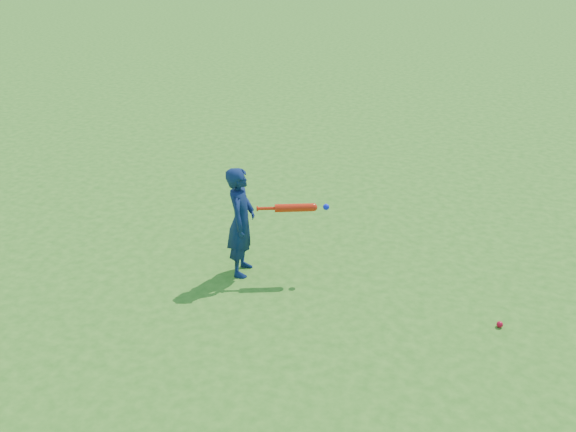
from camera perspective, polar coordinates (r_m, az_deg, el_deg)
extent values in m
plane|color=#316F1A|center=(6.94, -6.85, -5.93)|extent=(80.00, 80.00, 0.00)
imported|color=#0F1E47|center=(6.82, -4.20, -0.51)|extent=(0.35, 0.48, 1.22)
sphere|color=red|center=(6.52, 18.31, -9.13)|extent=(0.06, 0.06, 0.06)
cylinder|color=red|center=(6.70, -2.76, 0.65)|extent=(0.03, 0.06, 0.06)
cylinder|color=red|center=(6.70, -1.93, 0.67)|extent=(0.19, 0.10, 0.03)
cylinder|color=red|center=(6.72, 0.54, 0.74)|extent=(0.41, 0.23, 0.09)
sphere|color=red|center=(6.73, 2.27, 0.78)|extent=(0.09, 0.09, 0.09)
sphere|color=#0D1CEC|center=(6.75, 3.41, 0.81)|extent=(0.07, 0.07, 0.07)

